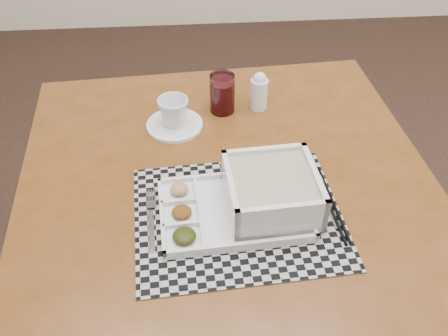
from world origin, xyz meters
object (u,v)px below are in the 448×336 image
at_px(cup, 174,112).
at_px(creamer_bottle, 259,91).
at_px(dining_table, 227,199).
at_px(juice_glass, 222,95).
at_px(serving_tray, 262,196).

xyz_separation_m(cup, creamer_bottle, (0.23, 0.07, 0.00)).
height_order(dining_table, juice_glass, juice_glass).
height_order(dining_table, serving_tray, serving_tray).
bearing_deg(cup, serving_tray, -46.15).
relative_size(dining_table, serving_tray, 2.95).
relative_size(dining_table, cup, 12.72).
height_order(serving_tray, creamer_bottle, creamer_bottle).
xyz_separation_m(serving_tray, creamer_bottle, (0.05, 0.39, 0.01)).
distance_m(dining_table, cup, 0.27).
bearing_deg(dining_table, juice_glass, 88.12).
bearing_deg(serving_tray, cup, 120.59).
distance_m(serving_tray, juice_glass, 0.39).
relative_size(serving_tray, juice_glass, 3.20).
height_order(cup, juice_glass, juice_glass).
xyz_separation_m(dining_table, creamer_bottle, (0.11, 0.28, 0.13)).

